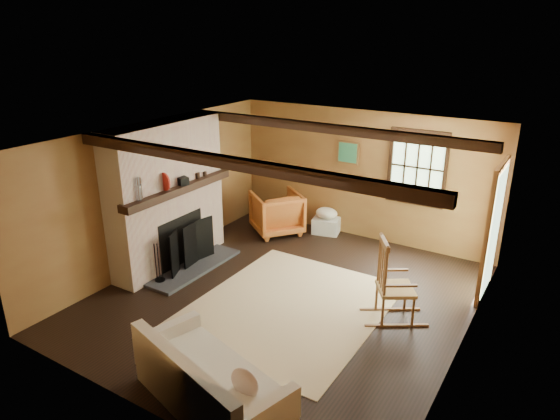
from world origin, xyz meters
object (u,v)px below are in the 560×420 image
Objects in this scene: laundry_basket at (326,226)px; fireplace at (168,201)px; rocking_chair at (393,286)px; armchair at (277,213)px; sofa at (208,386)px.

fireplace is at bearing -122.65° from laundry_basket.
rocking_chair reaches higher than armchair.
sofa is 2.23× the size of armchair.
sofa is 3.99× the size of laundry_basket.
armchair reaches higher than laundry_basket.
armchair reaches higher than sofa.
laundry_basket is 0.56× the size of armchair.
rocking_chair is at bearing 4.38° from fireplace.
rocking_chair reaches higher than sofa.
sofa is 5.01m from laundry_basket.
rocking_chair is 1.33× the size of armchair.
laundry_basket is at bearing 57.35° from fireplace.
sofa is 4.82m from armchair.
fireplace is 2.02× the size of rocking_chair.
sofa is at bearing 125.77° from rocking_chair.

